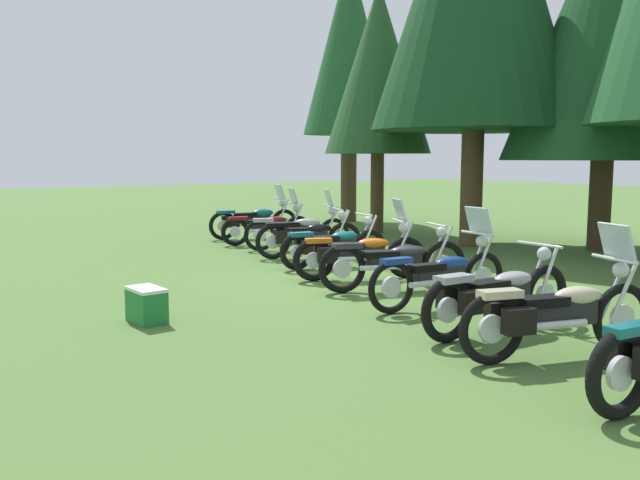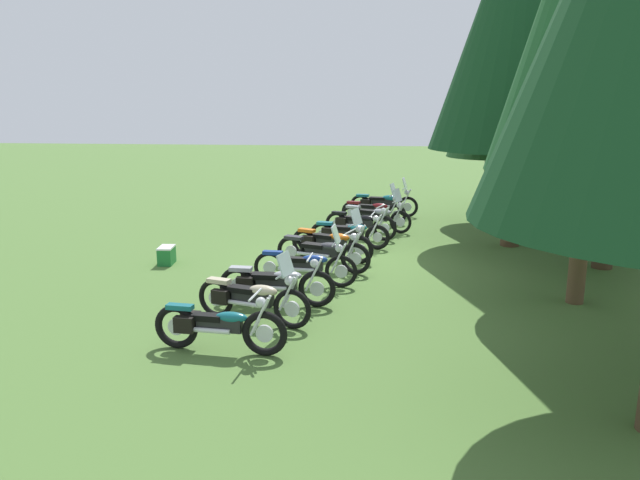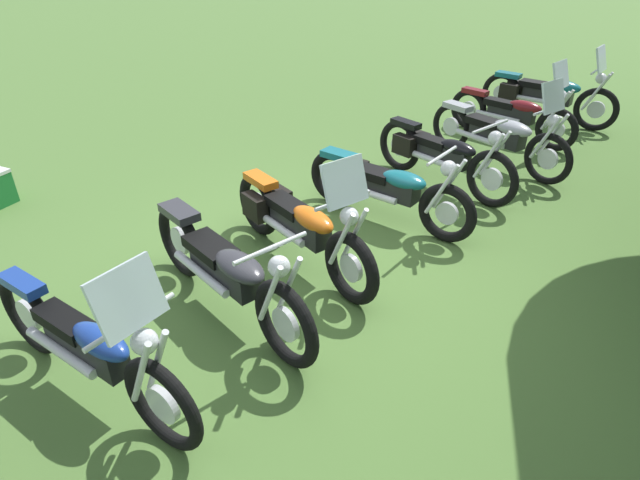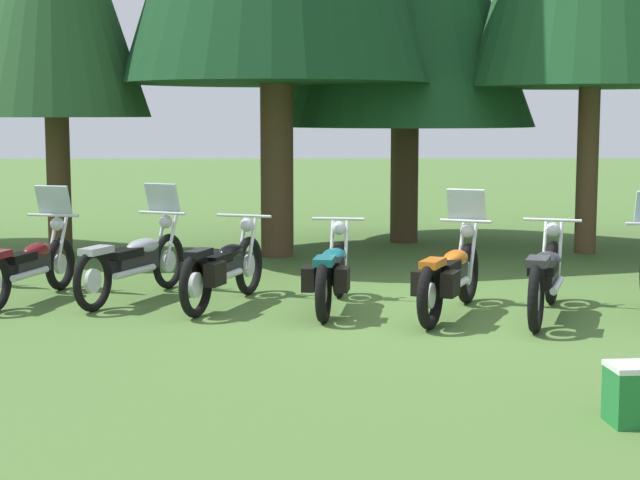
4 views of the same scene
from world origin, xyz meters
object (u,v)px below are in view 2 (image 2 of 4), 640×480
object	(u,v)px
motorcycle_3	(359,223)
motorcycle_8	(275,283)
pine_tree_1	(495,86)
pine_tree_3	(624,56)
motorcycle_1	(375,210)
motorcycle_4	(348,232)
motorcycle_0	(383,202)
motorcycle_2	(376,216)
motorcycle_7	(307,265)
motorcycle_6	(323,251)
motorcycle_10	(217,326)
pine_tree_2	(526,5)
picnic_cooler	(167,255)
motorcycle_5	(331,242)
motorcycle_9	(252,297)
pine_tree_0	(521,55)

from	to	relation	value
motorcycle_3	motorcycle_8	distance (m)	6.40
pine_tree_1	pine_tree_3	xyz separation A→B (m)	(5.55, 1.86, 0.55)
motorcycle_1	motorcycle_8	distance (m)	8.78
motorcycle_4	pine_tree_1	size ratio (longest dim) A/B	0.33
motorcycle_0	motorcycle_2	size ratio (longest dim) A/B	1.06
pine_tree_1	motorcycle_7	bearing A→B (deg)	-33.42
motorcycle_4	motorcycle_7	xyz separation A→B (m)	(3.60, -0.69, 0.03)
motorcycle_2	pine_tree_1	distance (m)	5.66
motorcycle_6	motorcycle_8	xyz separation A→B (m)	(2.65, -0.70, -0.00)
motorcycle_2	motorcycle_6	world-z (taller)	motorcycle_2
motorcycle_3	motorcycle_10	size ratio (longest dim) A/B	0.96
motorcycle_1	pine_tree_2	world-z (taller)	pine_tree_2
motorcycle_7	pine_tree_2	distance (m)	8.99
motorcycle_7	picnic_cooler	world-z (taller)	motorcycle_7
motorcycle_10	pine_tree_3	xyz separation A→B (m)	(-5.95, 7.94, 4.51)
picnic_cooler	motorcycle_3	bearing A→B (deg)	126.56
motorcycle_0	motorcycle_8	bearing A→B (deg)	-93.44
motorcycle_8	pine_tree_1	bearing A→B (deg)	61.02
motorcycle_4	motorcycle_5	size ratio (longest dim) A/B	1.02
pine_tree_2	pine_tree_3	bearing A→B (deg)	39.33
motorcycle_2	motorcycle_8	size ratio (longest dim) A/B	0.95
motorcycle_5	pine_tree_2	size ratio (longest dim) A/B	0.22
motorcycle_3	pine_tree_3	size ratio (longest dim) A/B	0.27
motorcycle_9	motorcycle_0	bearing A→B (deg)	94.62
motorcycle_3	motorcycle_8	xyz separation A→B (m)	(6.25, -1.40, 0.01)
pine_tree_1	pine_tree_2	world-z (taller)	pine_tree_2
motorcycle_0	motorcycle_6	xyz separation A→B (m)	(7.21, -1.40, -0.02)
motorcycle_6	pine_tree_3	bearing A→B (deg)	26.53
motorcycle_0	motorcycle_9	distance (m)	11.12
motorcycle_3	motorcycle_4	distance (m)	1.29
motorcycle_7	motorcycle_5	bearing A→B (deg)	87.09
motorcycle_3	picnic_cooler	bearing A→B (deg)	-124.11
motorcycle_4	pine_tree_1	xyz separation A→B (m)	(-4.13, 4.41, 3.97)
motorcycle_5	pine_tree_1	world-z (taller)	pine_tree_1
motorcycle_1	motorcycle_7	size ratio (longest dim) A/B	0.93
motorcycle_6	pine_tree_1	bearing A→B (deg)	71.80
motorcycle_6	pine_tree_2	size ratio (longest dim) A/B	0.23
motorcycle_6	pine_tree_1	size ratio (longest dim) A/B	0.35
motorcycle_3	picnic_cooler	xyz separation A→B (m)	(3.43, -4.63, -0.23)
motorcycle_5	pine_tree_3	size ratio (longest dim) A/B	0.28
motorcycle_0	pine_tree_3	bearing A→B (deg)	-41.17
motorcycle_6	motorcycle_7	size ratio (longest dim) A/B	1.01
motorcycle_1	pine_tree_2	bearing A→B (deg)	-21.99
motorcycle_5	motorcycle_9	bearing A→B (deg)	-79.76
motorcycle_6	motorcycle_0	bearing A→B (deg)	97.74
pine_tree_0	motorcycle_5	bearing A→B (deg)	-35.57
motorcycle_4	pine_tree_2	world-z (taller)	pine_tree_2
motorcycle_3	motorcycle_0	bearing A→B (deg)	98.40
motorcycle_2	motorcycle_4	world-z (taller)	motorcycle_2
motorcycle_1	pine_tree_0	distance (m)	8.13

